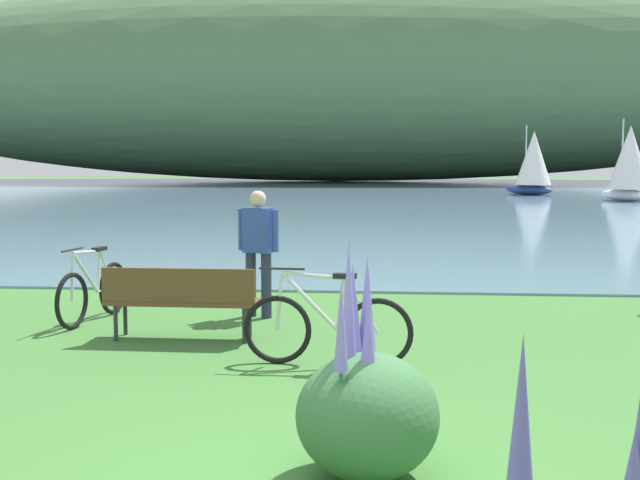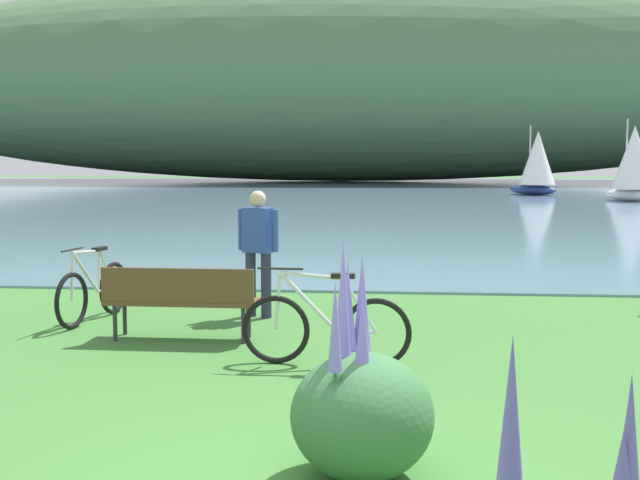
% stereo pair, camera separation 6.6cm
% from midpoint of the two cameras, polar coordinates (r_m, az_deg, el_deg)
% --- Properties ---
extents(bay_water, '(180.00, 80.00, 0.04)m').
position_cam_midpoint_polar(bay_water, '(52.68, 4.38, 3.42)').
color(bay_water, '#6B8EA8').
rests_on(bay_water, ground).
extents(distant_hillside, '(104.33, 28.00, 19.52)m').
position_cam_midpoint_polar(distant_hillside, '(79.29, 1.17, 11.27)').
color(distant_hillside, '#4C7047').
rests_on(distant_hillside, bay_water).
extents(park_bench_near_camera, '(1.80, 0.50, 0.88)m').
position_cam_midpoint_polar(park_bench_near_camera, '(9.56, -10.02, -3.99)').
color(park_bench_near_camera, brown).
rests_on(park_bench_near_camera, ground).
extents(bicycle_leaning_near_bench, '(1.77, 0.17, 1.01)m').
position_cam_midpoint_polar(bicycle_leaning_near_bench, '(8.32, 0.27, -6.23)').
color(bicycle_leaning_near_bench, black).
rests_on(bicycle_leaning_near_bench, ground).
extents(bicycle_beside_path, '(0.35, 1.76, 1.01)m').
position_cam_midpoint_polar(bicycle_beside_path, '(10.97, -15.95, -3.53)').
color(bicycle_beside_path, black).
rests_on(bicycle_beside_path, ground).
extents(person_on_the_grass, '(0.58, 0.34, 1.71)m').
position_cam_midpoint_polar(person_on_the_grass, '(10.80, -4.58, -0.37)').
color(person_on_the_grass, '#282D47').
rests_on(person_on_the_grass, ground).
extents(echium_bush_closest_to_camera, '(0.96, 0.96, 1.62)m').
position_cam_midpoint_polar(echium_bush_closest_to_camera, '(5.45, 2.98, -11.98)').
color(echium_bush_closest_to_camera, '#386B3D').
rests_on(echium_bush_closest_to_camera, ground).
extents(sailboat_nearest_to_shore, '(3.13, 3.40, 4.12)m').
position_cam_midpoint_polar(sailboat_nearest_to_shore, '(49.00, 14.84, 5.36)').
color(sailboat_nearest_to_shore, navy).
rests_on(sailboat_nearest_to_shore, bay_water).
extents(sailboat_toward_hillside, '(2.70, 3.64, 4.14)m').
position_cam_midpoint_polar(sailboat_toward_hillside, '(43.17, 21.05, 5.16)').
color(sailboat_toward_hillside, white).
rests_on(sailboat_toward_hillside, bay_water).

